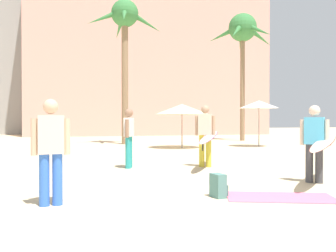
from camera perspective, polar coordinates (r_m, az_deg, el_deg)
name	(u,v)px	position (r m, az deg, el deg)	size (l,w,h in m)	color
ground	(220,220)	(5.13, 8.21, -14.50)	(120.00, 120.00, 0.00)	beige
hotel_pink	(145,47)	(39.56, -3.68, 12.37)	(23.40, 10.93, 18.61)	#DB9989
palm_tree_far_left	(243,33)	(26.29, 11.68, 14.07)	(4.39, 4.77, 8.78)	#896B4C
palm_tree_left	(125,26)	(22.15, -6.85, 15.28)	(4.54, 4.47, 8.48)	#896B4C
cafe_umbrella_0	(182,109)	(18.23, 2.22, 2.66)	(2.70, 2.70, 2.21)	gray
cafe_umbrella_1	(259,104)	(19.77, 14.12, 3.31)	(2.06, 2.06, 2.44)	gray
beach_towel	(280,197)	(6.79, 17.27, -10.67)	(1.87, 0.90, 0.01)	#EF6684
backpack	(218,186)	(6.55, 7.95, -9.34)	(0.27, 0.32, 0.42)	slate
person_mid_right	(207,134)	(10.62, 6.10, -1.34)	(1.77, 2.64, 1.82)	gold
person_near_left	(318,141)	(8.44, 22.55, -2.23)	(2.29, 2.15, 1.70)	#3D3D42
person_mid_left	(51,147)	(6.08, -17.97, -3.21)	(0.61, 0.26, 1.70)	blue
person_far_right	(129,136)	(10.46, -6.17, -1.50)	(0.36, 0.59, 1.71)	teal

